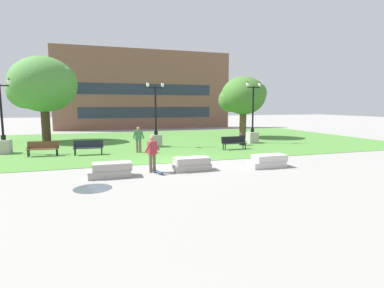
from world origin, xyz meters
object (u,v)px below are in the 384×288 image
Objects in this scene: concrete_block_left at (192,164)px; park_bench_near_right at (88,147)px; trash_bin at (242,139)px; lamp_post_center at (252,131)px; park_bench_near_left at (234,142)px; park_bench_far_left at (43,148)px; concrete_block_right at (268,161)px; person_skateboarder at (152,152)px; lamp_post_right at (156,134)px; person_bystander_near_lawn at (138,138)px; skateboard at (158,172)px; concrete_block_center at (111,170)px; lamp_post_left at (3,138)px.

park_bench_near_right reaches higher than concrete_block_left.
park_bench_near_right is 1.90× the size of trash_bin.
lamp_post_center is 1.86m from trash_bin.
concrete_block_left is at bearing -131.19° from trash_bin.
park_bench_near_left is 12.52m from park_bench_far_left.
concrete_block_right is 1.04× the size of park_bench_near_left.
concrete_block_left is at bearing -5.00° from person_skateboarder.
lamp_post_right is at bearing 149.15° from park_bench_near_left.
park_bench_near_left is at bearing -4.55° from person_bystander_near_lawn.
skateboard is 0.56× the size of park_bench_near_left.
concrete_block_center is 9.67m from lamp_post_right.
park_bench_near_left is 6.70m from person_bystander_near_lawn.
concrete_block_center is 2.11m from skateboard.
person_skateboarder reaches higher than concrete_block_right.
concrete_block_left is 0.95× the size of concrete_block_right.
skateboard is 0.21× the size of lamp_post_left.
park_bench_near_left is 1.90× the size of trash_bin.
lamp_post_center is at bearing 13.36° from person_bystander_near_lawn.
park_bench_near_right is 2.69m from park_bench_far_left.
lamp_post_center is (9.71, 8.68, 0.96)m from skateboard.
trash_bin is at bearing -10.23° from lamp_post_right.
concrete_block_center is at bearing -169.03° from person_skateboarder.
trash_bin is at bearing -3.26° from lamp_post_left.
skateboard is at bearing -137.21° from trash_bin.
lamp_post_center is at bearing 46.80° from concrete_block_left.
person_bystander_near_lawn reaches higher than concrete_block_left.
park_bench_near_right and park_bench_far_left have the same top height.
park_bench_far_left reaches higher than concrete_block_center.
park_bench_near_left is 2.42m from trash_bin.
concrete_block_left is at bearing -89.54° from lamp_post_right.
park_bench_far_left is 14.11m from trash_bin.
concrete_block_right is at bearing -32.45° from lamp_post_left.
skateboard is 6.44m from person_bystander_near_lawn.
skateboard is 9.04m from lamp_post_right.
skateboard is 11.27m from trash_bin.
concrete_block_center is at bearing -176.89° from concrete_block_left.
trash_bin is at bearing 5.90° from park_bench_near_right.
lamp_post_center is 8.08m from lamp_post_right.
trash_bin is (8.26, 7.65, 0.42)m from skateboard.
concrete_block_left is at bearing -41.53° from park_bench_far_left.
park_bench_far_left is at bearing 175.56° from person_bystander_near_lawn.
park_bench_near_left is 15.30m from lamp_post_left.
trash_bin is (16.65, -0.95, -0.51)m from lamp_post_left.
concrete_block_center reaches higher than skateboard.
person_skateboarder is 0.35× the size of lamp_post_left.
lamp_post_right is at bearing 15.13° from park_bench_far_left.
person_bystander_near_lawn is at bearing 130.09° from concrete_block_right.
park_bench_near_left is 1.07× the size of person_bystander_near_lawn.
concrete_block_center is 2.06m from person_skateboarder.
concrete_block_right is at bearing -6.79° from concrete_block_left.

